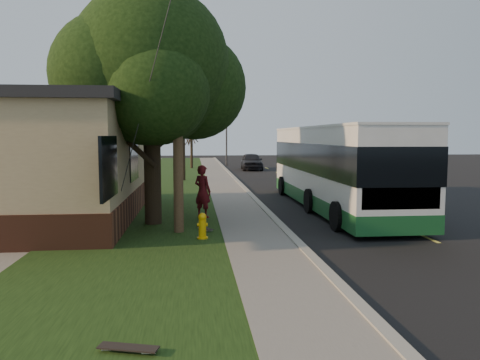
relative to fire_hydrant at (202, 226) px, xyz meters
name	(u,v)px	position (x,y,z in m)	size (l,w,h in m)	color
ground	(292,239)	(2.60, 0.00, -0.43)	(120.00, 120.00, 0.00)	black
road	(328,195)	(6.60, 10.00, -0.43)	(8.00, 80.00, 0.01)	black
curb	(250,194)	(2.60, 10.00, -0.37)	(0.25, 80.00, 0.12)	gray
sidewalk	(231,195)	(1.60, 10.00, -0.39)	(2.00, 80.00, 0.08)	slate
grass_verge	(160,196)	(-1.90, 10.00, -0.40)	(5.00, 80.00, 0.07)	black
fire_hydrant	(202,226)	(0.00, 0.00, 0.00)	(0.32, 0.32, 0.74)	#E4AB0C
utility_pole	(177,81)	(-0.71, 0.99, 4.20)	(2.86, 3.21, 9.07)	#473321
leafy_tree	(152,70)	(-1.57, 2.65, 4.73)	(6.30, 6.00, 7.80)	black
bare_tree_near	(183,149)	(-0.90, 18.00, 1.72)	(1.38, 1.21, 4.31)	black
bare_tree_far	(192,147)	(-0.40, 30.00, 1.57)	(1.38, 1.21, 4.03)	black
traffic_signal	(226,134)	(3.10, 34.00, 2.73)	(0.18, 0.22, 5.50)	#2D2D30
transit_bus	(335,165)	(5.57, 5.48, 1.37)	(2.89, 12.52, 3.38)	silver
skateboarder	(203,191)	(0.08, 3.50, 0.58)	(0.69, 0.45, 1.89)	#541015
skateboard_main	(205,228)	(0.10, 1.20, -0.31)	(0.55, 0.79, 0.07)	black
skateboard_spare	(128,348)	(-1.14, -7.01, -0.30)	(0.86, 0.43, 0.08)	black
dumpster	(71,198)	(-4.92, 5.00, 0.21)	(1.50, 1.27, 1.19)	black
distant_car	(252,161)	(4.91, 28.02, 0.33)	(1.79, 4.46, 1.52)	black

